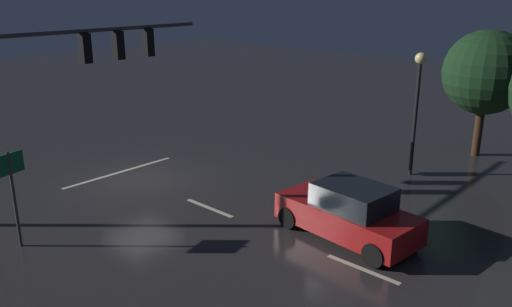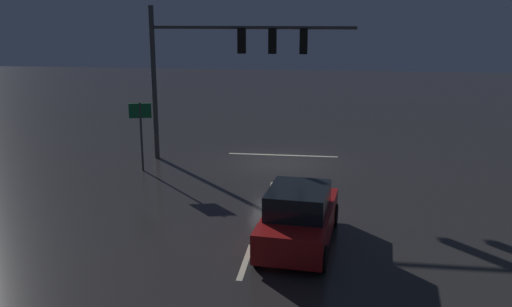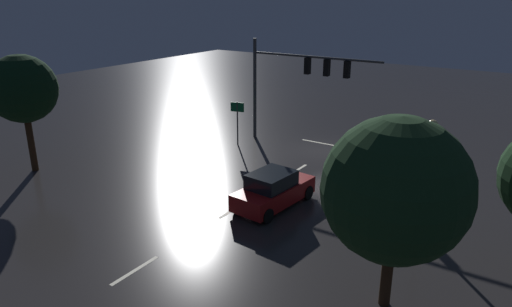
{
  "view_description": "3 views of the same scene",
  "coord_description": "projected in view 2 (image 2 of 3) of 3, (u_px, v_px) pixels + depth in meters",
  "views": [
    {
      "loc": [
        11.06,
        16.24,
        7.19
      ],
      "look_at": [
        -0.76,
        5.46,
        2.08
      ],
      "focal_mm": 36.88,
      "sensor_mm": 36.0,
      "label": 1
    },
    {
      "loc": [
        -2.06,
        23.33,
        6.38
      ],
      "look_at": [
        0.48,
        4.4,
        1.51
      ],
      "focal_mm": 39.03,
      "sensor_mm": 36.0,
      "label": 2
    },
    {
      "loc": [
        -11.65,
        25.7,
        9.44
      ],
      "look_at": [
        1.15,
        6.41,
        1.48
      ],
      "focal_mm": 32.87,
      "sensor_mm": 36.0,
      "label": 3
    }
  ],
  "objects": [
    {
      "name": "route_sign",
      "position": [
        141.0,
        122.0,
        22.56
      ],
      "size": [
        0.89,
        0.27,
        2.86
      ],
      "color": "#383A3D",
      "rests_on": "ground_plane"
    },
    {
      "name": "lane_dash_mid",
      "position": [
        246.0,
        261.0,
        14.65
      ],
      "size": [
        0.16,
        2.2,
        0.01
      ],
      "primitive_type": "cube",
      "rotation": [
        0.0,
        0.0,
        1.57
      ],
      "color": "beige",
      "rests_on": "ground_plane"
    },
    {
      "name": "traffic_signal_assembly",
      "position": [
        225.0,
        54.0,
        23.55
      ],
      "size": [
        8.75,
        0.47,
        6.66
      ],
      "color": "#383A3D",
      "rests_on": "ground_plane"
    },
    {
      "name": "car_approaching",
      "position": [
        299.0,
        217.0,
        15.57
      ],
      "size": [
        2.25,
        4.5,
        1.7
      ],
      "color": "maroon",
      "rests_on": "ground_plane"
    },
    {
      "name": "ground_plane",
      "position": [
        280.0,
        163.0,
        24.25
      ],
      "size": [
        80.0,
        80.0,
        0.0
      ],
      "primitive_type": "plane",
      "color": "#2D2B2B"
    },
    {
      "name": "stop_bar",
      "position": [
        283.0,
        155.0,
        25.53
      ],
      "size": [
        5.0,
        0.16,
        0.01
      ],
      "primitive_type": "cube",
      "color": "beige",
      "rests_on": "ground_plane"
    },
    {
      "name": "lane_dash_far",
      "position": [
        270.0,
        191.0,
        20.41
      ],
      "size": [
        0.16,
        2.2,
        0.01
      ],
      "primitive_type": "cube",
      "rotation": [
        0.0,
        0.0,
        1.57
      ],
      "color": "beige",
      "rests_on": "ground_plane"
    }
  ]
}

